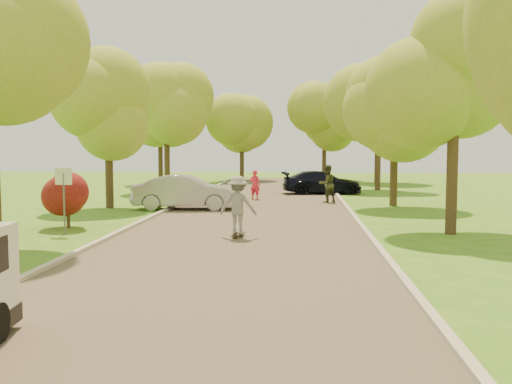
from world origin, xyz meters
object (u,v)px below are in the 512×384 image
(silver_sedan, at_px, (186,192))
(longboard, at_px, (238,234))
(street_sign, at_px, (64,187))
(dark_sedan, at_px, (322,182))
(person_olive, at_px, (327,184))
(skateboarder, at_px, (238,205))
(person_striped, at_px, (255,185))

(silver_sedan, xyz_separation_m, longboard, (3.23, -7.83, -0.69))
(street_sign, height_order, silver_sedan, street_sign)
(dark_sedan, distance_m, person_olive, 5.49)
(street_sign, height_order, person_olive, street_sign)
(silver_sedan, relative_size, dark_sedan, 1.00)
(skateboarder, bearing_deg, street_sign, 6.00)
(skateboarder, bearing_deg, dark_sedan, -92.67)
(person_striped, xyz_separation_m, person_olive, (3.81, -1.50, 0.16))
(person_striped, bearing_deg, person_olive, 178.16)
(longboard, relative_size, person_striped, 0.60)
(dark_sedan, xyz_separation_m, skateboarder, (-3.29, -17.00, 0.34))
(skateboarder, relative_size, person_olive, 0.95)
(dark_sedan, bearing_deg, silver_sedan, 137.39)
(person_striped, bearing_deg, skateboarder, 111.73)
(person_olive, bearing_deg, street_sign, 18.70)
(person_striped, height_order, person_olive, person_olive)
(street_sign, height_order, longboard, street_sign)
(skateboarder, bearing_deg, person_olive, -97.86)
(silver_sedan, relative_size, longboard, 4.96)
(person_striped, bearing_deg, longboard, 111.73)
(person_olive, bearing_deg, person_striped, -54.01)
(silver_sedan, distance_m, skateboarder, 8.47)
(street_sign, relative_size, dark_sedan, 0.45)
(longboard, xyz_separation_m, skateboarder, (-0.00, -0.00, 0.93))
(dark_sedan, relative_size, person_striped, 3.00)
(street_sign, bearing_deg, person_olive, 51.25)
(skateboarder, xyz_separation_m, person_olive, (3.33, 11.51, -0.07))
(person_striped, distance_m, person_olive, 4.09)
(dark_sedan, bearing_deg, person_striped, 129.45)
(silver_sedan, bearing_deg, longboard, -160.58)
(person_striped, bearing_deg, street_sign, 87.30)
(skateboarder, xyz_separation_m, person_striped, (-0.48, 13.01, -0.23))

